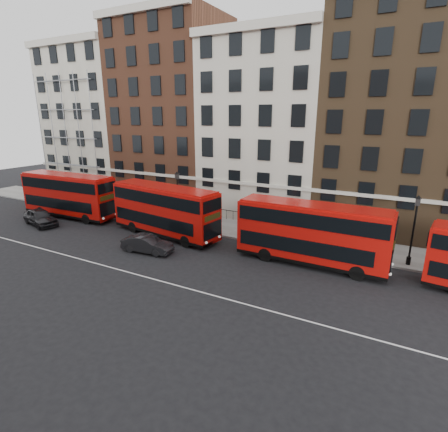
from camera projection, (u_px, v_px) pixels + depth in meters
The scene contains 13 objects.
ground at pixel (175, 269), 25.69m from camera, with size 120.00×120.00×0.00m, color black.
pavement at pixel (237, 229), 34.55m from camera, with size 80.00×5.00×0.15m, color gray.
kerb at pixel (226, 236), 32.43m from camera, with size 80.00×0.30×0.16m, color gray.
road_centre_line at pixel (158, 280), 24.00m from camera, with size 70.00×0.12×0.01m, color white.
building_terrace at pixel (266, 121), 38.07m from camera, with size 64.00×11.95×22.00m.
bus_a at pixel (68, 194), 38.09m from camera, with size 11.46×3.19×4.77m.
bus_b at pixel (164, 209), 32.18m from camera, with size 11.46×4.20×4.71m.
bus_c at pixel (311, 232), 26.00m from camera, with size 11.19×2.81×4.69m.
car_rear at pixel (40, 217), 35.75m from camera, with size 1.96×4.87×1.66m, color black.
car_front at pixel (147, 244), 28.71m from camera, with size 1.50×4.29×1.41m, color #242427.
lamp_post_left at pixel (178, 195), 35.44m from camera, with size 0.44×0.44×5.33m.
lamp_post_right at pixel (414, 227), 25.34m from camera, with size 0.44×0.44×5.33m.
iron_railings at pixel (247, 217), 36.25m from camera, with size 6.60×0.06×1.00m, color black, non-canonical shape.
Camera 1 is at (14.33, -19.04, 11.00)m, focal length 28.00 mm.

